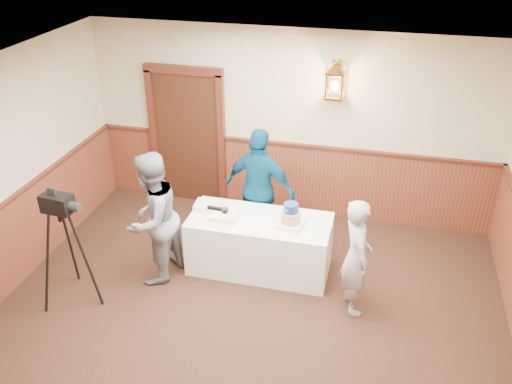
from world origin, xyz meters
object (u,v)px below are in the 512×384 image
tiered_cake (291,217)px  interviewer (152,219)px  display_table (260,244)px  sheet_cake_green (208,206)px  tv_camera_rig (68,254)px  baker (356,257)px  sheet_cake_yellow (224,217)px  assistant_p (260,189)px

tiered_cake → interviewer: interviewer is taller
display_table → sheet_cake_green: bearing=171.9°
sheet_cake_green → tv_camera_rig: (-1.32, -1.24, -0.14)m
display_table → baker: (1.25, -0.49, 0.36)m
display_table → tiered_cake: 0.65m
tiered_cake → sheet_cake_yellow: tiered_cake is taller
sheet_cake_green → interviewer: interviewer is taller
tiered_cake → interviewer: 1.69m
tv_camera_rig → sheet_cake_yellow: bearing=37.7°
sheet_cake_green → sheet_cake_yellow: bearing=-36.0°
display_table → assistant_p: (-0.14, 0.58, 0.48)m
interviewer → tv_camera_rig: 1.06m
tiered_cake → tv_camera_rig: (-2.45, -1.08, -0.23)m
display_table → baker: baker is taller
interviewer → sheet_cake_green: bearing=151.8°
display_table → tv_camera_rig: tv_camera_rig is taller
sheet_cake_green → tv_camera_rig: tv_camera_rig is taller
baker → assistant_p: size_ratio=0.85×
sheet_cake_green → interviewer: bearing=-131.1°
interviewer → assistant_p: 1.53m
interviewer → baker: bearing=102.8°
baker → tv_camera_rig: size_ratio=1.02×
assistant_p → sheet_cake_yellow: bearing=78.5°
sheet_cake_yellow → interviewer: size_ratio=0.19×
display_table → tiered_cake: bearing=-8.8°
interviewer → tv_camera_rig: interviewer is taller
baker → assistant_p: bearing=31.1°
tiered_cake → sheet_cake_green: bearing=171.7°
sheet_cake_green → baker: (1.97, -0.59, -0.06)m
display_table → sheet_cake_green: 0.84m
sheet_cake_yellow → display_table: bearing=13.2°
tv_camera_rig → baker: bearing=16.0°
tiered_cake → assistant_p: 0.84m
display_table → tiered_cake: (0.40, -0.06, 0.50)m
tiered_cake → sheet_cake_yellow: size_ratio=1.06×
tv_camera_rig → sheet_cake_green: bearing=48.1°
interviewer → display_table: bearing=124.5°
display_table → assistant_p: bearing=103.5°
sheet_cake_yellow → assistant_p: 0.75m
sheet_cake_yellow → sheet_cake_green: sheet_cake_green is taller
tiered_cake → interviewer: size_ratio=0.20×
sheet_cake_green → interviewer: 0.79m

